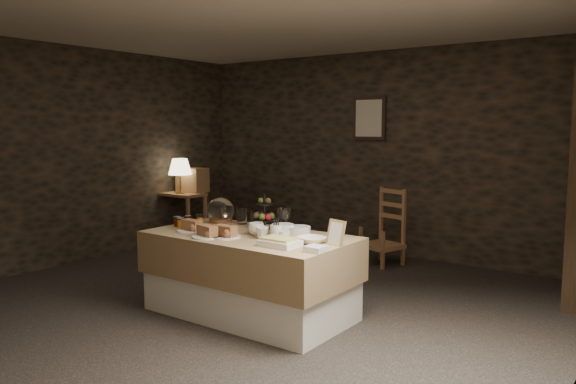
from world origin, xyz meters
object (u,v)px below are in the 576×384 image
Objects in this scene: console_table at (181,202)px; chair at (384,230)px; fruit_stand at (264,215)px; wine_rack at (192,180)px; buffet_table at (250,269)px; table_lamp at (180,167)px.

console_table is 2.90m from chair.
wine_rack is at bearing 147.82° from fruit_stand.
buffet_table is 4.32× the size of wine_rack.
buffet_table is at bearing -32.58° from console_table.
table_lamp is at bearing 147.70° from buffet_table.
console_table is at bearing 135.00° from table_lamp.
console_table is 0.35m from wine_rack.
fruit_stand is (2.60, -1.41, -0.24)m from table_lamp.
table_lamp reaches higher than console_table.
console_table is at bearing 151.21° from fruit_stand.
wine_rack is at bearing 74.48° from console_table.
console_table is 1.50× the size of table_lamp.
table_lamp reaches higher than chair.
chair is (2.76, 0.47, -0.49)m from wine_rack.
console_table is 1.02× the size of chair.
table_lamp is (-2.65, 1.68, 0.68)m from buffet_table.
table_lamp reaches higher than buffet_table.
buffet_table is 3.21m from table_lamp.
console_table is (-2.70, 1.73, 0.18)m from buffet_table.
wine_rack reaches higher than console_table.
console_table is at bearing 147.42° from buffet_table.
buffet_table is at bearing -35.72° from wine_rack.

